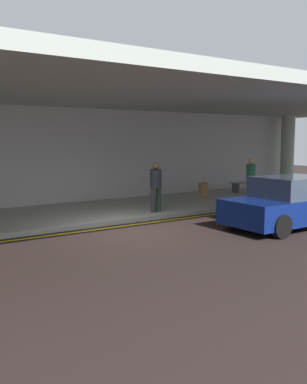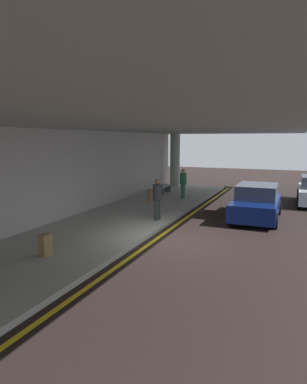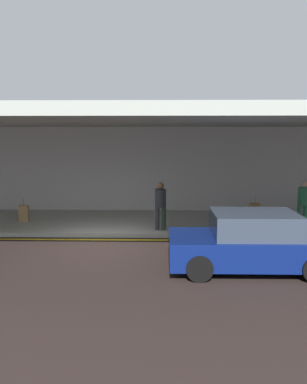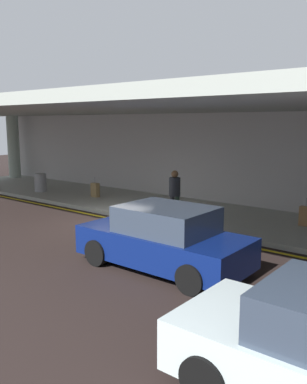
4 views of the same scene
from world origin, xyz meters
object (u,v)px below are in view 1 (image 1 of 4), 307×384
Objects in this scene: support_column_left_mid at (287,151)px; person_waiting_for_ride at (251,175)px; traveler_with_luggage at (156,184)px; car_navy at (289,203)px; suitcase_upright_secondary at (203,190)px; bench_metal at (245,184)px.

support_column_left_mid is 5.57m from person_waiting_for_ride.
traveler_with_luggage is at bearing -164.58° from support_column_left_mid.
car_navy is at bearing -117.35° from traveler_with_luggage.
car_navy reaches higher than suitcase_upright_secondary.
traveler_with_luggage is at bearing -161.14° from bench_metal.
traveler_with_luggage is at bearing -67.62° from person_waiting_for_ride.
person_waiting_for_ride is at bearing -50.88° from suitcase_upright_secondary.
support_column_left_mid is at bearing 2.24° from suitcase_upright_secondary.
car_navy is at bearing -109.63° from suitcase_upright_secondary.
traveler_with_luggage is 4.27m from suitcase_upright_secondary.
support_column_left_mid is 10.55m from traveler_with_luggage.
person_waiting_for_ride is 2.06m from suitcase_upright_secondary.
support_column_left_mid is 4.06× the size of suitcase_upright_secondary.
traveler_with_luggage is (-10.14, -2.80, -0.86)m from support_column_left_mid.
car_navy is 5.77m from suitcase_upright_secondary.
support_column_left_mid reaches higher than car_navy.
bench_metal is at bearing 55.69° from car_navy.
person_waiting_for_ride is (5.11, 0.56, 0.00)m from traveler_with_luggage.
support_column_left_mid is at bearing 40.97° from car_navy.
traveler_with_luggage is 1.05× the size of bench_metal.
suitcase_upright_secondary is at bearing -172.46° from support_column_left_mid.
person_waiting_for_ride reaches higher than car_navy.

